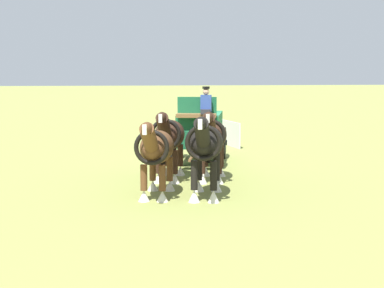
% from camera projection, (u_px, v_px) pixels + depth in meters
% --- Properties ---
extents(ground_plane, '(220.00, 220.00, 0.00)m').
position_uv_depth(ground_plane, '(200.00, 162.00, 23.00)').
color(ground_plane, olive).
extents(show_wagon, '(5.86, 2.49, 2.80)m').
position_uv_depth(show_wagon, '(200.00, 130.00, 22.72)').
color(show_wagon, '#195B38').
rests_on(show_wagon, ground).
extents(draft_horse_rear_near, '(2.93, 1.30, 2.20)m').
position_uv_depth(draft_horse_rear_near, '(212.00, 137.00, 19.03)').
color(draft_horse_rear_near, '#331E14').
rests_on(draft_horse_rear_near, ground).
extents(draft_horse_rear_off, '(3.10, 1.34, 2.19)m').
position_uv_depth(draft_horse_rear_off, '(169.00, 137.00, 19.15)').
color(draft_horse_rear_off, '#331E14').
rests_on(draft_horse_rear_off, ground).
extents(draft_horse_lead_near, '(3.04, 1.33, 2.26)m').
position_uv_depth(draft_horse_lead_near, '(206.00, 146.00, 16.45)').
color(draft_horse_lead_near, black).
rests_on(draft_horse_lead_near, ground).
extents(draft_horse_lead_off, '(3.09, 1.31, 2.13)m').
position_uv_depth(draft_horse_lead_off, '(156.00, 150.00, 16.58)').
color(draft_horse_lead_off, brown).
rests_on(draft_horse_lead_off, ground).
extents(sponsor_banner, '(3.17, 0.59, 1.10)m').
position_uv_depth(sponsor_banner, '(227.00, 133.00, 28.23)').
color(sponsor_banner, silver).
rests_on(sponsor_banner, ground).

